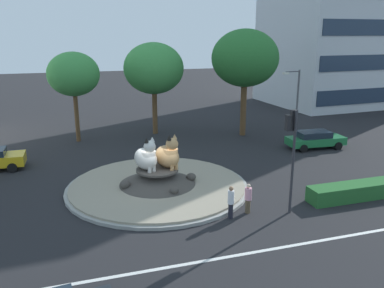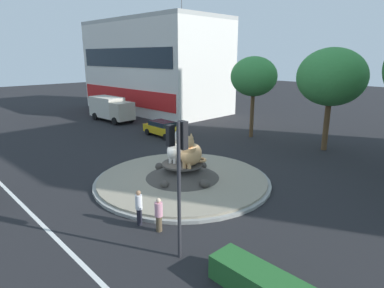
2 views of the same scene
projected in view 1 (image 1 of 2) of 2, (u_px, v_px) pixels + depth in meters
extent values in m
plane|color=black|center=(158.00, 188.00, 24.30)|extent=(160.00, 160.00, 0.00)
cube|color=silver|center=(202.00, 261.00, 16.49)|extent=(112.00, 0.20, 0.01)
cylinder|color=gray|center=(158.00, 187.00, 24.27)|extent=(11.03, 11.03, 0.18)
cylinder|color=gray|center=(158.00, 184.00, 24.23)|extent=(10.59, 10.59, 0.12)
cone|color=#423D38|center=(157.00, 176.00, 24.09)|extent=(4.64, 4.64, 0.95)
cylinder|color=#423D38|center=(157.00, 170.00, 23.98)|extent=(2.55, 2.55, 0.12)
ellipsoid|color=#423D38|center=(191.00, 177.00, 24.61)|extent=(0.62, 0.60, 0.49)
ellipsoid|color=#423D38|center=(146.00, 169.00, 26.00)|extent=(0.61, 0.44, 0.49)
ellipsoid|color=#423D38|center=(125.00, 185.00, 23.32)|extent=(0.66, 0.53, 0.53)
ellipsoid|color=#423D38|center=(174.00, 191.00, 22.56)|extent=(0.54, 0.46, 0.43)
ellipsoid|color=silver|center=(146.00, 159.00, 23.75)|extent=(1.71, 2.09, 1.31)
cylinder|color=silver|center=(149.00, 158.00, 23.44)|extent=(1.10, 1.10, 0.82)
sphere|color=silver|center=(150.00, 147.00, 23.15)|extent=(0.72, 0.72, 0.72)
torus|color=silver|center=(144.00, 163.00, 24.62)|extent=(1.06, 1.06, 0.16)
cone|color=silver|center=(152.00, 139.00, 23.15)|extent=(0.38, 0.38, 0.29)
cone|color=black|center=(147.00, 140.00, 22.92)|extent=(0.38, 0.38, 0.29)
cylinder|color=silver|center=(154.00, 169.00, 23.48)|extent=(0.23, 0.23, 0.33)
cylinder|color=silver|center=(150.00, 170.00, 23.30)|extent=(0.23, 0.23, 0.33)
ellipsoid|color=tan|center=(167.00, 157.00, 24.10)|extent=(1.82, 2.17, 1.35)
cylinder|color=tan|center=(171.00, 156.00, 23.79)|extent=(1.15, 1.15, 0.84)
sphere|color=tan|center=(172.00, 144.00, 23.49)|extent=(0.74, 0.74, 0.74)
torus|color=tan|center=(164.00, 161.00, 24.99)|extent=(0.92, 0.92, 0.17)
cone|color=tan|center=(175.00, 137.00, 23.51)|extent=(0.40, 0.40, 0.30)
cone|color=black|center=(169.00, 138.00, 23.25)|extent=(0.40, 0.40, 0.30)
cylinder|color=tan|center=(176.00, 167.00, 23.84)|extent=(0.24, 0.24, 0.34)
cylinder|color=tan|center=(172.00, 168.00, 23.65)|extent=(0.24, 0.24, 0.34)
cylinder|color=#2D2D33|center=(293.00, 163.00, 20.26)|extent=(0.14, 0.14, 5.47)
cube|color=black|center=(294.00, 120.00, 19.86)|extent=(0.32, 0.24, 1.05)
sphere|color=red|center=(293.00, 114.00, 19.85)|extent=(0.18, 0.18, 0.18)
sphere|color=#392706|center=(293.00, 120.00, 19.94)|extent=(0.18, 0.18, 0.18)
sphere|color=black|center=(292.00, 126.00, 20.02)|extent=(0.18, 0.18, 0.18)
cube|color=black|center=(288.00, 123.00, 19.54)|extent=(0.20, 0.28, 0.80)
cube|color=#233347|center=(374.00, 95.00, 47.58)|extent=(16.42, 0.93, 1.78)
cube|color=#233347|center=(378.00, 62.00, 46.53)|extent=(16.42, 0.93, 1.78)
cube|color=#233347|center=(382.00, 28.00, 45.48)|extent=(16.42, 0.93, 1.78)
cube|color=#235B28|center=(353.00, 191.00, 22.62)|extent=(5.53, 1.20, 0.90)
cylinder|color=brown|center=(77.00, 118.00, 34.34)|extent=(0.37, 0.37, 4.10)
ellipsoid|color=#3D8E42|center=(73.00, 74.00, 33.32)|extent=(4.36, 4.36, 3.71)
cylinder|color=brown|center=(243.00, 110.00, 36.41)|extent=(0.54, 0.54, 4.64)
ellipsoid|color=#286B2D|center=(245.00, 58.00, 35.14)|extent=(5.97, 5.97, 5.07)
cylinder|color=brown|center=(155.00, 113.00, 37.09)|extent=(0.46, 0.46, 3.90)
ellipsoid|color=#3D8E42|center=(154.00, 68.00, 35.97)|extent=(5.46, 5.46, 4.64)
cylinder|color=#4C4C51|center=(297.00, 108.00, 33.20)|extent=(0.16, 0.16, 6.27)
cylinder|color=#4C4C51|center=(293.00, 72.00, 31.99)|extent=(1.51, 0.50, 0.10)
cube|color=silver|center=(286.00, 73.00, 31.61)|extent=(0.50, 0.24, 0.16)
cylinder|color=brown|center=(248.00, 206.00, 20.86)|extent=(0.27, 0.27, 0.75)
cylinder|color=pink|center=(248.00, 194.00, 20.67)|extent=(0.36, 0.36, 0.66)
sphere|color=beige|center=(249.00, 186.00, 20.55)|extent=(0.22, 0.22, 0.22)
cylinder|color=black|center=(231.00, 211.00, 20.25)|extent=(0.25, 0.25, 0.81)
cylinder|color=silver|center=(231.00, 197.00, 20.05)|extent=(0.33, 0.33, 0.70)
sphere|color=#936B4C|center=(231.00, 189.00, 19.92)|extent=(0.23, 0.23, 0.23)
cylinder|color=black|center=(16.00, 160.00, 28.67)|extent=(0.64, 0.23, 0.64)
cylinder|color=black|center=(12.00, 168.00, 26.99)|extent=(0.64, 0.23, 0.64)
cube|color=#1E6B38|center=(316.00, 141.00, 32.62)|extent=(4.80, 2.08, 0.63)
cube|color=#19232D|center=(314.00, 134.00, 32.41)|extent=(2.72, 1.74, 0.49)
cylinder|color=black|center=(326.00, 140.00, 33.90)|extent=(0.65, 0.26, 0.64)
cylinder|color=black|center=(338.00, 146.00, 32.22)|extent=(0.65, 0.26, 0.64)
cylinder|color=black|center=(293.00, 143.00, 33.18)|extent=(0.65, 0.26, 0.64)
cylinder|color=black|center=(304.00, 149.00, 31.50)|extent=(0.65, 0.26, 0.64)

